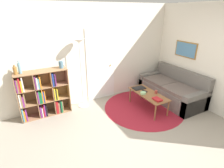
% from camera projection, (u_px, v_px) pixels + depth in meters
% --- Properties ---
extents(ground_plane, '(14.00, 14.00, 0.00)m').
position_uv_depth(ground_plane, '(148.00, 147.00, 3.34)').
color(ground_plane, gray).
extents(wall_back, '(7.48, 0.11, 2.60)m').
position_uv_depth(wall_back, '(97.00, 55.00, 4.72)').
color(wall_back, silver).
rests_on(wall_back, ground_plane).
extents(wall_right, '(0.08, 5.30, 2.60)m').
position_uv_depth(wall_right, '(190.00, 54.00, 4.75)').
color(wall_right, silver).
rests_on(wall_right, ground_plane).
extents(rug, '(2.08, 2.08, 0.01)m').
position_uv_depth(rug, '(143.00, 107.00, 4.68)').
color(rug, maroon).
rests_on(rug, ground_plane).
extents(bookshelf, '(1.15, 0.34, 1.14)m').
position_uv_depth(bookshelf, '(42.00, 95.00, 4.17)').
color(bookshelf, '#936B47').
rests_on(bookshelf, ground_plane).
extents(floor_lamp, '(0.28, 0.28, 1.79)m').
position_uv_depth(floor_lamp, '(80.00, 53.00, 4.20)').
color(floor_lamp, '#B7B7BC').
rests_on(floor_lamp, ground_plane).
extents(couch, '(0.89, 1.84, 0.87)m').
position_uv_depth(couch, '(172.00, 90.00, 5.01)').
color(couch, '#66605B').
rests_on(couch, ground_plane).
extents(coffee_table, '(0.48, 1.13, 0.44)m').
position_uv_depth(coffee_table, '(148.00, 95.00, 4.50)').
color(coffee_table, brown).
rests_on(coffee_table, ground_plane).
extents(laptop, '(0.35, 0.24, 0.02)m').
position_uv_depth(laptop, '(139.00, 88.00, 4.77)').
color(laptop, black).
rests_on(laptop, coffee_table).
extents(bowl, '(0.14, 0.14, 0.05)m').
position_uv_depth(bowl, '(143.00, 93.00, 4.45)').
color(bowl, '#9ED193').
rests_on(bowl, coffee_table).
extents(book_stack_on_table, '(0.17, 0.23, 0.05)m').
position_uv_depth(book_stack_on_table, '(157.00, 99.00, 4.14)').
color(book_stack_on_table, '#B21E23').
rests_on(book_stack_on_table, coffee_table).
extents(cup, '(0.07, 0.07, 0.08)m').
position_uv_depth(cup, '(156.00, 92.00, 4.47)').
color(cup, '#A33D33').
rests_on(cup, coffee_table).
extents(remote, '(0.07, 0.16, 0.02)m').
position_uv_depth(remote, '(145.00, 91.00, 4.58)').
color(remote, black).
rests_on(remote, coffee_table).
extents(bottle_left, '(0.08, 0.08, 0.20)m').
position_uv_depth(bottle_left, '(15.00, 70.00, 3.73)').
color(bottle_left, olive).
rests_on(bottle_left, bookshelf).
extents(bottle_middle, '(0.07, 0.07, 0.29)m').
position_uv_depth(bottle_middle, '(20.00, 68.00, 3.75)').
color(bottle_middle, '#6B93A3').
rests_on(bottle_middle, bookshelf).
extents(vase_on_shelf, '(0.11, 0.11, 0.17)m').
position_uv_depth(vase_on_shelf, '(61.00, 65.00, 4.13)').
color(vase_on_shelf, slate).
rests_on(vase_on_shelf, bookshelf).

